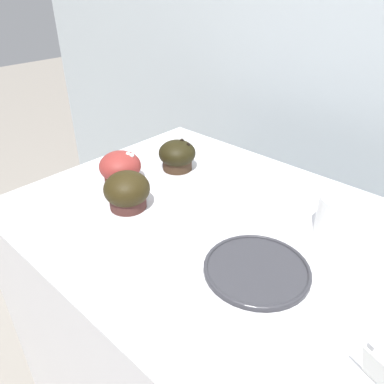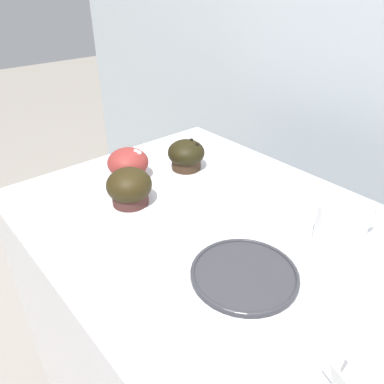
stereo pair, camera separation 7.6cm
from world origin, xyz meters
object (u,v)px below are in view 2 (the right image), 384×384
Objects in this scene: muffin_front_center at (128,165)px; muffin_back_left at (186,155)px; muffin_front_left at (129,188)px; coffee_cup at (342,225)px; serving_plate at (244,274)px.

muffin_back_left is (0.05, 0.14, 0.00)m from muffin_front_center.
muffin_front_left is (0.10, -0.06, 0.00)m from muffin_front_center.
muffin_back_left is at bearing 103.77° from muffin_front_left.
muffin_back_left is at bearing 69.71° from muffin_front_center.
muffin_front_center is 0.15m from muffin_back_left.
muffin_front_center is at bearing 149.16° from muffin_front_left.
muffin_front_left is at bearing -30.84° from muffin_front_center.
serving_plate is at bearing -105.78° from coffee_cup.
coffee_cup is at bearing 2.35° from muffin_back_left.
muffin_back_left is 0.96× the size of muffin_front_left.
muffin_back_left reaches higher than muffin_front_center.
muffin_front_center is 0.12m from muffin_front_left.
muffin_back_left is 0.71× the size of coffee_cup.
muffin_back_left is 0.42m from coffee_cup.
muffin_front_left and coffee_cup have the same top height.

